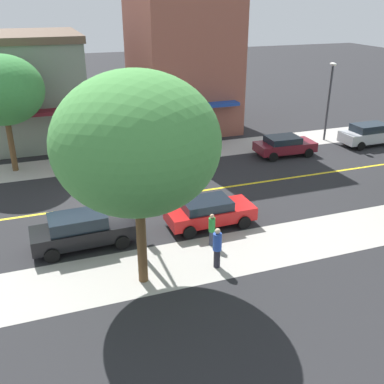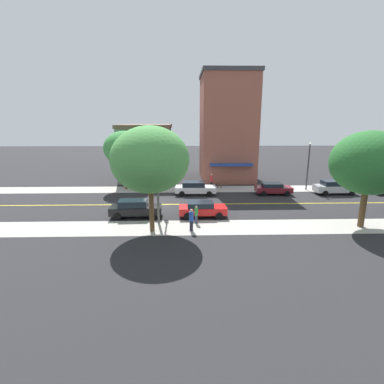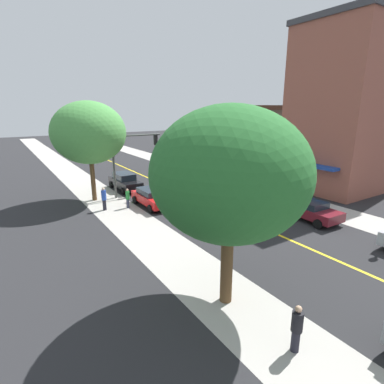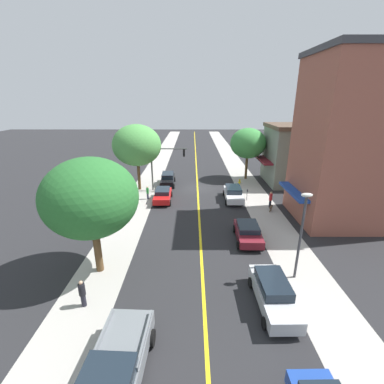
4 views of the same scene
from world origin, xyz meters
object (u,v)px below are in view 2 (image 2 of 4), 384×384
(silver_sedan_left_curb, at_px, (335,187))
(street_tree_right_corner, at_px, (124,148))
(fire_hydrant, at_px, (147,188))
(parking_meter, at_px, (196,184))
(pedestrian_blue_shirt, at_px, (191,219))
(white_sedan_left_curb, at_px, (195,188))
(black_sedan_right_curb, at_px, (135,208))
(street_tree_left_far, at_px, (369,163))
(pedestrian_red_shirt, at_px, (211,180))
(red_sedan_right_curb, at_px, (202,209))
(small_dog, at_px, (219,185))
(pedestrian_green_shirt, at_px, (196,214))
(maroon_sedan_left_curb, at_px, (273,188))
(traffic_light_mast, at_px, (159,176))
(street_tree_left_near, at_px, (150,160))
(street_lamp, at_px, (309,161))

(silver_sedan_left_curb, bearing_deg, street_tree_right_corner, 171.73)
(fire_hydrant, xyz_separation_m, parking_meter, (0.17, 6.02, 0.51))
(fire_hydrant, bearing_deg, pedestrian_blue_shirt, 21.10)
(white_sedan_left_curb, height_order, black_sedan_right_curb, black_sedan_right_curb)
(street_tree_left_far, bearing_deg, parking_meter, -133.68)
(street_tree_right_corner, height_order, pedestrian_red_shirt, street_tree_right_corner)
(parking_meter, height_order, red_sedan_right_curb, red_sedan_right_curb)
(black_sedan_right_curb, bearing_deg, small_dog, 50.52)
(fire_hydrant, distance_m, silver_sedan_left_curb, 22.59)
(red_sedan_right_curb, height_order, black_sedan_right_curb, black_sedan_right_curb)
(red_sedan_right_curb, xyz_separation_m, pedestrian_green_shirt, (1.83, -0.61, 0.09))
(silver_sedan_left_curb, xyz_separation_m, pedestrian_red_shirt, (-3.82, -14.33, 0.14))
(maroon_sedan_left_curb, relative_size, white_sedan_left_curb, 0.88)
(maroon_sedan_left_curb, relative_size, silver_sedan_left_curb, 0.88)
(fire_hydrant, relative_size, small_dog, 0.95)
(traffic_light_mast, relative_size, small_dog, 7.30)
(white_sedan_left_curb, height_order, pedestrian_green_shirt, pedestrian_green_shirt)
(street_tree_left_near, relative_size, street_tree_left_far, 1.05)
(small_dog, bearing_deg, street_tree_left_near, 95.17)
(street_lamp, xyz_separation_m, black_sedan_right_curb, (10.12, -19.84, -2.87))
(street_lamp, xyz_separation_m, small_dog, (-1.45, -10.85, -3.29))
(fire_hydrant, bearing_deg, street_tree_left_far, 56.37)
(street_tree_left_near, height_order, black_sedan_right_curb, street_tree_left_near)
(parking_meter, bearing_deg, pedestrian_green_shirt, -1.91)
(black_sedan_right_curb, bearing_deg, fire_hydrant, 89.33)
(red_sedan_right_curb, bearing_deg, pedestrian_blue_shirt, -107.60)
(white_sedan_left_curb, bearing_deg, black_sedan_right_curb, -123.72)
(street_tree_right_corner, distance_m, pedestrian_green_shirt, 16.14)
(red_sedan_right_curb, height_order, white_sedan_left_curb, white_sedan_left_curb)
(silver_sedan_left_curb, bearing_deg, fire_hydrant, 174.27)
(parking_meter, distance_m, black_sedan_right_curb, 11.29)
(fire_hydrant, height_order, red_sedan_right_curb, red_sedan_right_curb)
(parking_meter, height_order, black_sedan_right_curb, black_sedan_right_curb)
(street_tree_right_corner, bearing_deg, parking_meter, 80.09)
(parking_meter, bearing_deg, street_tree_left_far, 46.32)
(street_tree_right_corner, xyz_separation_m, street_lamp, (1.08, 22.80, -1.48))
(pedestrian_red_shirt, bearing_deg, white_sedan_left_curb, 164.02)
(street_tree_left_far, height_order, parking_meter, street_tree_left_far)
(street_tree_left_far, height_order, silver_sedan_left_curb, street_tree_left_far)
(black_sedan_right_curb, xyz_separation_m, pedestrian_blue_shirt, (3.59, 5.02, 0.14))
(red_sedan_right_curb, bearing_deg, fire_hydrant, 121.49)
(street_tree_left_near, distance_m, white_sedan_left_curb, 13.15)
(black_sedan_right_curb, bearing_deg, pedestrian_green_shirt, -20.38)
(pedestrian_green_shirt, bearing_deg, maroon_sedan_left_curb, -175.79)
(parking_meter, xyz_separation_m, small_dog, (-1.91, 3.13, -0.48))
(pedestrian_green_shirt, distance_m, pedestrian_red_shirt, 13.84)
(street_tree_left_far, distance_m, maroon_sedan_left_curb, 12.56)
(street_tree_left_near, distance_m, black_sedan_right_curb, 6.29)
(pedestrian_blue_shirt, bearing_deg, white_sedan_left_curb, 62.41)
(street_tree_left_far, xyz_separation_m, pedestrian_red_shirt, (-14.73, -11.08, -4.33))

